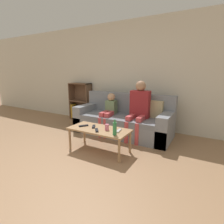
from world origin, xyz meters
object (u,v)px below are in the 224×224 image
couch (123,121)px  bottle (115,128)px  coffee_table (99,131)px  tv_remote_2 (119,131)px  cup_near (107,127)px  tv_remote_0 (84,126)px  tv_remote_3 (97,130)px  person_adult (139,106)px  tv_remote_1 (94,127)px  bookshelf (80,105)px  person_child (109,111)px

couch → bottle: size_ratio=8.62×
coffee_table → tv_remote_2: 0.37m
cup_near → tv_remote_0: bearing=-176.7°
couch → tv_remote_3: (0.06, -1.14, 0.13)m
tv_remote_0 → tv_remote_3: bearing=20.3°
person_adult → tv_remote_2: (-0.00, -0.91, -0.27)m
tv_remote_1 → tv_remote_0: bearing=165.0°
cup_near → tv_remote_2: 0.21m
person_adult → tv_remote_3: 1.15m
couch → tv_remote_0: bearing=-105.7°
tv_remote_1 → tv_remote_2: same height
coffee_table → tv_remote_2: tv_remote_2 is taller
cup_near → bookshelf: bearing=140.3°
cup_near → tv_remote_1: cup_near is taller
coffee_table → person_adult: person_adult is taller
tv_remote_0 → tv_remote_2: 0.69m
coffee_table → bottle: bottle is taller
tv_remote_1 → person_adult: bearing=31.3°
coffee_table → bottle: 0.44m
bookshelf → tv_remote_2: bearing=-36.0°
cup_near → tv_remote_0: 0.49m
tv_remote_2 → tv_remote_3: size_ratio=1.08×
person_child → tv_remote_1: (0.19, -0.87, -0.10)m
couch → bookshelf: 1.75m
person_adult → tv_remote_0: (-0.69, -0.98, -0.27)m
couch → tv_remote_2: 1.07m
tv_remote_2 → tv_remote_1: bearing=173.0°
person_child → tv_remote_1: bearing=-82.7°
person_child → bottle: (0.72, -1.03, -0.01)m
tv_remote_0 → tv_remote_2: (0.69, 0.07, 0.00)m
bookshelf → couch: bearing=-17.1°
coffee_table → tv_remote_1: (-0.13, 0.03, 0.05)m
cup_near → tv_remote_1: size_ratio=0.61×
bookshelf → tv_remote_2: size_ratio=6.11×
bookshelf → tv_remote_0: (1.38, -1.57, 0.01)m
tv_remote_1 → bottle: bearing=-48.0°
tv_remote_1 → couch: bearing=53.6°
person_adult → tv_remote_0: bearing=-127.0°
tv_remote_2 → bottle: bottle is taller
bookshelf → tv_remote_0: bearing=-48.8°
cup_near → tv_remote_2: size_ratio=0.59×
person_adult → tv_remote_0: person_adult is taller
bookshelf → tv_remote_1: 2.18m
person_adult → tv_remote_3: person_adult is taller
person_child → tv_remote_0: 0.92m
bookshelf → tv_remote_3: bookshelf is taller
bookshelf → tv_remote_2: bookshelf is taller
cup_near → tv_remote_0: cup_near is taller
person_adult → tv_remote_1: (-0.50, -0.93, -0.27)m
person_adult → person_child: (-0.69, -0.06, -0.17)m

